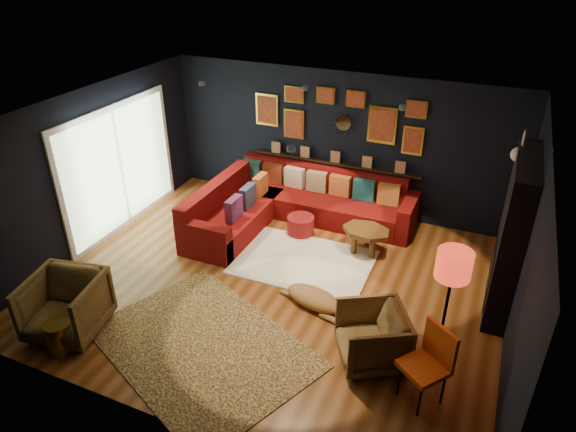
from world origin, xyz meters
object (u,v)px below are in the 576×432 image
at_px(floor_lamp, 453,270).
at_px(armchair_left, 65,303).
at_px(gold_stool, 60,336).
at_px(dog, 315,295).
at_px(armchair_right, 372,334).
at_px(orange_chair, 430,359).
at_px(coffee_table, 366,233).
at_px(sectional, 286,206).
at_px(pouf, 301,225).

bearing_deg(floor_lamp, armchair_left, -161.14).
height_order(gold_stool, floor_lamp, floor_lamp).
bearing_deg(dog, gold_stool, -129.12).
bearing_deg(armchair_right, orange_chair, 36.95).
distance_m(gold_stool, dog, 3.36).
height_order(coffee_table, gold_stool, coffee_table).
relative_size(armchair_left, gold_stool, 2.26).
distance_m(armchair_right, gold_stool, 3.91).
xyz_separation_m(sectional, orange_chair, (3.09, -3.09, 0.25)).
relative_size(armchair_right, floor_lamp, 0.53).
distance_m(armchair_left, orange_chair, 4.58).
bearing_deg(coffee_table, gold_stool, -127.84).
bearing_deg(armchair_left, gold_stool, -76.92).
relative_size(pouf, armchair_right, 0.59).
bearing_deg(orange_chair, sectional, 172.11).
bearing_deg(armchair_left, orange_chair, -2.14).
height_order(armchair_left, orange_chair, orange_chair).
bearing_deg(armchair_left, dog, 20.28).
xyz_separation_m(floor_lamp, dog, (-1.75, 0.20, -1.05)).
height_order(sectional, gold_stool, sectional).
distance_m(coffee_table, armchair_right, 2.47).
bearing_deg(armchair_right, pouf, -171.48).
relative_size(gold_stool, dog, 0.34).
bearing_deg(dog, armchair_left, -134.73).
bearing_deg(pouf, armchair_left, -117.45).
bearing_deg(floor_lamp, orange_chair, -92.16).
bearing_deg(gold_stool, orange_chair, 13.77).
relative_size(sectional, floor_lamp, 2.27).
bearing_deg(armchair_left, coffee_table, 36.65).
relative_size(sectional, gold_stool, 8.36).
height_order(pouf, armchair_right, armchair_right).
bearing_deg(armchair_right, coffee_table, 167.80).
relative_size(sectional, armchair_left, 3.70).
distance_m(coffee_table, pouf, 1.22).
distance_m(sectional, armchair_right, 3.64).
xyz_separation_m(coffee_table, gold_stool, (-2.90, -3.74, -0.15)).
xyz_separation_m(coffee_table, floor_lamp, (1.50, -1.89, 0.91)).
height_order(pouf, gold_stool, gold_stool).
bearing_deg(armchair_right, sectional, -169.37).
distance_m(sectional, orange_chair, 4.37).
relative_size(coffee_table, gold_stool, 2.16).
distance_m(sectional, gold_stool, 4.36).
relative_size(sectional, orange_chair, 3.54).
bearing_deg(orange_chair, pouf, 170.99).
height_order(sectional, coffee_table, sectional).
distance_m(sectional, floor_lamp, 3.99).
xyz_separation_m(armchair_right, orange_chair, (0.73, -0.31, 0.17)).
height_order(coffee_table, armchair_right, armchair_right).
height_order(pouf, dog, dog).
bearing_deg(pouf, dog, -62.16).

